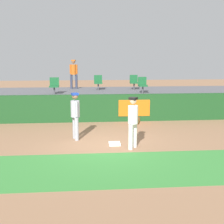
% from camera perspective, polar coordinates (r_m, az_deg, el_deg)
% --- Properties ---
extents(ground_plane, '(60.00, 60.00, 0.00)m').
position_cam_1_polar(ground_plane, '(11.09, -1.05, -6.01)').
color(ground_plane, '#936B4C').
extents(grass_foreground_strip, '(18.00, 2.80, 0.01)m').
position_cam_1_polar(grass_foreground_strip, '(8.85, 0.07, -10.24)').
color(grass_foreground_strip, '#388438').
rests_on(grass_foreground_strip, ground_plane).
extents(first_base, '(0.40, 0.40, 0.08)m').
position_cam_1_polar(first_base, '(11.07, 0.47, -5.81)').
color(first_base, white).
rests_on(first_base, ground_plane).
extents(player_fielder_home, '(0.54, 0.46, 1.75)m').
position_cam_1_polar(player_fielder_home, '(10.47, 3.90, -1.31)').
color(player_fielder_home, white).
rests_on(player_fielder_home, ground_plane).
extents(player_runner_visitor, '(0.41, 0.48, 1.76)m').
position_cam_1_polar(player_runner_visitor, '(11.65, -6.73, -0.14)').
color(player_runner_visitor, '#9EA3AD').
rests_on(player_runner_visitor, ground_plane).
extents(field_wall, '(18.00, 0.26, 1.30)m').
position_cam_1_polar(field_wall, '(14.84, -2.14, 0.72)').
color(field_wall, '#19471E').
rests_on(field_wall, ground_plane).
extents(bleacher_platform, '(18.00, 4.80, 1.17)m').
position_cam_1_polar(bleacher_platform, '(17.39, -2.61, 1.90)').
color(bleacher_platform, '#59595E').
rests_on(bleacher_platform, ground_plane).
extents(seat_front_right, '(0.44, 0.44, 0.84)m').
position_cam_1_polar(seat_front_right, '(16.42, 5.61, 5.09)').
color(seat_front_right, '#4C4C51').
rests_on(seat_front_right, bleacher_platform).
extents(seat_back_right, '(0.45, 0.44, 0.84)m').
position_cam_1_polar(seat_back_right, '(18.15, 4.02, 5.60)').
color(seat_back_right, '#4C4C51').
rests_on(seat_back_right, bleacher_platform).
extents(seat_back_center, '(0.46, 0.44, 0.84)m').
position_cam_1_polar(seat_back_center, '(17.94, -2.54, 5.56)').
color(seat_back_center, '#4C4C51').
rests_on(seat_back_center, bleacher_platform).
extents(seat_front_left, '(0.47, 0.44, 0.84)m').
position_cam_1_polar(seat_front_left, '(16.20, -10.51, 4.91)').
color(seat_front_left, '#4C4C51').
rests_on(seat_front_left, bleacher_platform).
extents(spectator_hooded, '(0.47, 0.38, 1.70)m').
position_cam_1_polar(spectator_hooded, '(18.71, -7.02, 7.26)').
color(spectator_hooded, '#33384C').
rests_on(spectator_hooded, bleacher_platform).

